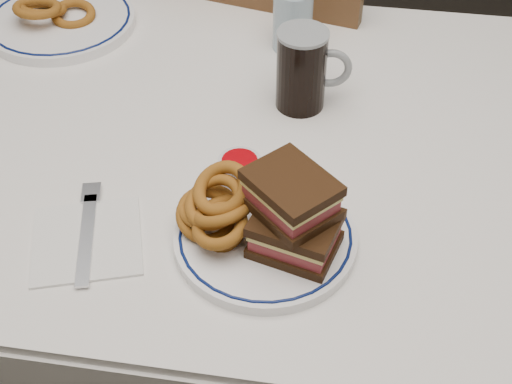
# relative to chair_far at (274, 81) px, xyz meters

# --- Properties ---
(floor) EXTENTS (6.00, 7.00, 0.00)m
(floor) POSITION_rel_chair_far_xyz_m (-0.04, -0.51, -0.50)
(floor) COLOR black
(floor) RESTS_ON ground
(dining_table) EXTENTS (1.27, 0.87, 0.75)m
(dining_table) POSITION_rel_chair_far_xyz_m (-0.04, -0.51, 0.15)
(dining_table) COLOR silver
(dining_table) RESTS_ON floor
(chair_far) EXTENTS (0.50, 0.50, 0.91)m
(chair_far) POSITION_rel_chair_far_xyz_m (0.00, 0.00, 0.00)
(chair_far) COLOR #453116
(chair_far) RESTS_ON floor
(main_plate) EXTENTS (0.24, 0.24, 0.02)m
(main_plate) POSITION_rel_chair_far_xyz_m (0.08, -0.73, 0.26)
(main_plate) COLOR white
(main_plate) RESTS_ON dining_table
(reuben_sandwich) EXTENTS (0.14, 0.14, 0.11)m
(reuben_sandwich) POSITION_rel_chair_far_xyz_m (0.12, -0.74, 0.33)
(reuben_sandwich) COLOR black
(reuben_sandwich) RESTS_ON main_plate
(onion_rings_main) EXTENTS (0.11, 0.12, 0.12)m
(onion_rings_main) POSITION_rel_chair_far_xyz_m (0.02, -0.73, 0.31)
(onion_rings_main) COLOR #6E300E
(onion_rings_main) RESTS_ON main_plate
(ketchup_ramekin) EXTENTS (0.06, 0.06, 0.04)m
(ketchup_ramekin) POSITION_rel_chair_far_xyz_m (0.03, -0.63, 0.29)
(ketchup_ramekin) COLOR silver
(ketchup_ramekin) RESTS_ON main_plate
(beer_mug) EXTENTS (0.12, 0.08, 0.14)m
(beer_mug) POSITION_rel_chair_far_xyz_m (0.10, -0.42, 0.32)
(beer_mug) COLOR black
(beer_mug) RESTS_ON dining_table
(water_glass) EXTENTS (0.07, 0.07, 0.11)m
(water_glass) POSITION_rel_chair_far_xyz_m (0.06, -0.25, 0.31)
(water_glass) COLOR #94AEBF
(water_glass) RESTS_ON dining_table
(far_plate) EXTENTS (0.28, 0.28, 0.02)m
(far_plate) POSITION_rel_chair_far_xyz_m (-0.38, -0.25, 0.27)
(far_plate) COLOR white
(far_plate) RESTS_ON dining_table
(onion_rings_far) EXTENTS (0.14, 0.11, 0.05)m
(onion_rings_far) POSITION_rel_chair_far_xyz_m (-0.39, -0.25, 0.29)
(onion_rings_far) COLOR #6E300E
(onion_rings_far) RESTS_ON far_plate
(napkin_fork) EXTENTS (0.18, 0.20, 0.01)m
(napkin_fork) POSITION_rel_chair_far_xyz_m (-0.15, -0.76, 0.26)
(napkin_fork) COLOR silver
(napkin_fork) RESTS_ON dining_table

